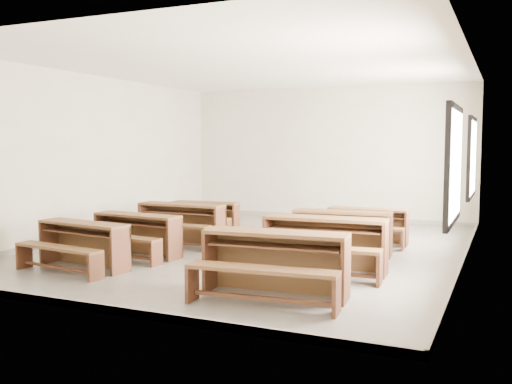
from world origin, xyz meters
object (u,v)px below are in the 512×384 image
at_px(desk_set_5, 324,241).
at_px(desk_set_6, 341,229).
at_px(desk_set_3, 205,215).
at_px(desk_set_4, 274,259).
at_px(desk_set_2, 180,220).
at_px(desk_set_7, 367,223).
at_px(desk_set_0, 81,242).
at_px(desk_set_1, 135,232).

distance_m(desk_set_5, desk_set_6, 1.37).
bearing_deg(desk_set_3, desk_set_6, -24.33).
height_order(desk_set_3, desk_set_5, desk_set_5).
bearing_deg(desk_set_4, desk_set_2, 133.17).
relative_size(desk_set_5, desk_set_7, 1.24).
xyz_separation_m(desk_set_4, desk_set_6, (0.04, 2.87, -0.04)).
height_order(desk_set_2, desk_set_5, desk_set_5).
bearing_deg(desk_set_0, desk_set_1, 87.18).
distance_m(desk_set_0, desk_set_4, 3.21).
xyz_separation_m(desk_set_3, desk_set_5, (3.36, -2.52, 0.09)).
relative_size(desk_set_5, desk_set_6, 1.08).
xyz_separation_m(desk_set_0, desk_set_2, (0.23, 2.40, 0.03)).
height_order(desk_set_5, desk_set_6, desk_set_5).
bearing_deg(desk_set_3, desk_set_7, -4.13).
bearing_deg(desk_set_6, desk_set_7, 77.75).
distance_m(desk_set_2, desk_set_4, 4.00).
relative_size(desk_set_0, desk_set_6, 0.96).
distance_m(desk_set_1, desk_set_3, 2.67).
xyz_separation_m(desk_set_2, desk_set_4, (2.97, -2.68, 0.03)).
distance_m(desk_set_1, desk_set_4, 3.31).
xyz_separation_m(desk_set_0, desk_set_6, (3.24, 2.60, 0.02)).
relative_size(desk_set_4, desk_set_6, 1.09).
bearing_deg(desk_set_5, desk_set_7, 85.47).
distance_m(desk_set_3, desk_set_5, 4.20).
bearing_deg(desk_set_0, desk_set_6, 45.64).
bearing_deg(desk_set_7, desk_set_1, -141.48).
height_order(desk_set_2, desk_set_6, desk_set_2).
bearing_deg(desk_set_2, desk_set_1, -92.93).
relative_size(desk_set_4, desk_set_5, 1.01).
xyz_separation_m(desk_set_3, desk_set_6, (3.24, -1.15, 0.06)).
xyz_separation_m(desk_set_6, desk_set_7, (0.16, 1.19, -0.05)).
distance_m(desk_set_4, desk_set_6, 2.87).
bearing_deg(desk_set_2, desk_set_6, 2.82).
distance_m(desk_set_4, desk_set_7, 4.07).
distance_m(desk_set_0, desk_set_2, 2.41).
bearing_deg(desk_set_2, desk_set_5, -21.41).
bearing_deg(desk_set_1, desk_set_5, 6.57).
bearing_deg(desk_set_2, desk_set_7, 22.71).
relative_size(desk_set_0, desk_set_1, 1.01).
height_order(desk_set_6, desk_set_7, desk_set_6).
bearing_deg(desk_set_5, desk_set_3, 139.47).
height_order(desk_set_1, desk_set_2, desk_set_2).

